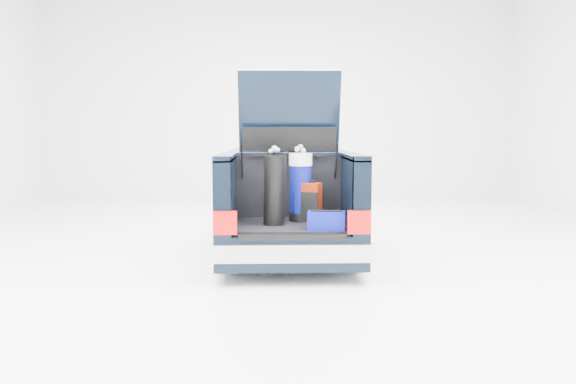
{
  "coord_description": "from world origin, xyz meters",
  "views": [
    {
      "loc": [
        -0.24,
        -8.78,
        1.76
      ],
      "look_at": [
        0.0,
        -0.5,
        0.88
      ],
      "focal_mm": 38.0,
      "sensor_mm": 36.0,
      "label": 1
    }
  ],
  "objects_px": {
    "red_suitcase": "(308,202)",
    "black_golf_bag": "(275,190)",
    "car": "(287,202)",
    "blue_golf_bag": "(301,186)",
    "blue_duffel": "(326,220)"
  },
  "relations": [
    {
      "from": "car",
      "to": "blue_duffel",
      "type": "xyz_separation_m",
      "value": [
        0.4,
        -2.01,
        0.03
      ]
    },
    {
      "from": "car",
      "to": "blue_golf_bag",
      "type": "distance_m",
      "value": 1.42
    },
    {
      "from": "blue_golf_bag",
      "to": "blue_duffel",
      "type": "bearing_deg",
      "value": -46.85
    },
    {
      "from": "car",
      "to": "blue_duffel",
      "type": "distance_m",
      "value": 2.05
    },
    {
      "from": "black_golf_bag",
      "to": "red_suitcase",
      "type": "bearing_deg",
      "value": 10.49
    },
    {
      "from": "red_suitcase",
      "to": "black_golf_bag",
      "type": "height_order",
      "value": "black_golf_bag"
    },
    {
      "from": "black_golf_bag",
      "to": "blue_duffel",
      "type": "relative_size",
      "value": 2.07
    },
    {
      "from": "car",
      "to": "blue_golf_bag",
      "type": "relative_size",
      "value": 4.86
    },
    {
      "from": "car",
      "to": "red_suitcase",
      "type": "bearing_deg",
      "value": -81.12
    },
    {
      "from": "blue_golf_bag",
      "to": "blue_duffel",
      "type": "distance_m",
      "value": 0.77
    },
    {
      "from": "red_suitcase",
      "to": "blue_golf_bag",
      "type": "distance_m",
      "value": 0.22
    },
    {
      "from": "blue_duffel",
      "to": "black_golf_bag",
      "type": "bearing_deg",
      "value": 156.63
    },
    {
      "from": "red_suitcase",
      "to": "blue_duffel",
      "type": "bearing_deg",
      "value": -50.79
    },
    {
      "from": "car",
      "to": "black_golf_bag",
      "type": "distance_m",
      "value": 1.71
    },
    {
      "from": "blue_golf_bag",
      "to": "blue_duffel",
      "type": "height_order",
      "value": "blue_golf_bag"
    }
  ]
}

